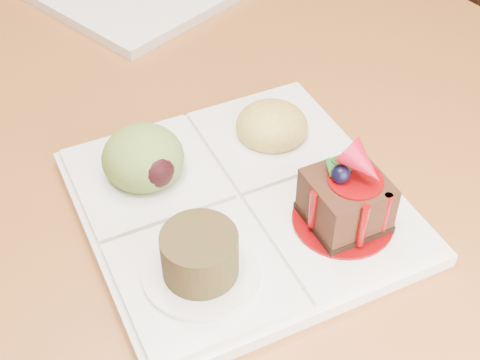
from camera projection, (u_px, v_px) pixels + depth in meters
dining_table at (14, 110)px, 0.75m from camera, size 1.00×1.80×0.75m
chair_right at (456, 20)px, 1.22m from camera, size 0.44×0.44×0.90m
sampler_plate at (236, 192)px, 0.53m from camera, size 0.28×0.28×0.10m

